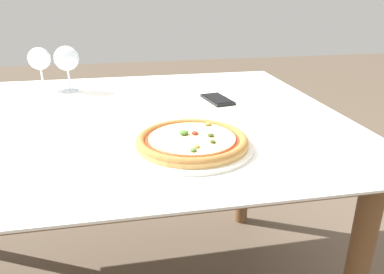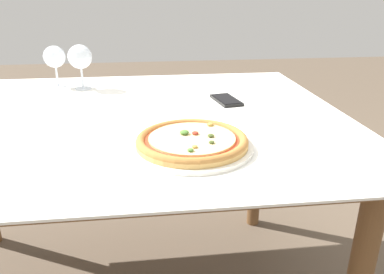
{
  "view_description": "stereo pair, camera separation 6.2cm",
  "coord_description": "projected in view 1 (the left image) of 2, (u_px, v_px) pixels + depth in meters",
  "views": [
    {
      "loc": [
        0.06,
        -1.11,
        1.12
      ],
      "look_at": [
        0.23,
        -0.28,
        0.78
      ],
      "focal_mm": 35.0,
      "sensor_mm": 36.0,
      "label": 1
    },
    {
      "loc": [
        0.13,
        -1.12,
        1.12
      ],
      "look_at": [
        0.23,
        -0.28,
        0.78
      ],
      "focal_mm": 35.0,
      "sensor_mm": 36.0,
      "label": 2
    }
  ],
  "objects": [
    {
      "name": "cell_phone",
      "position": [
        217.0,
        99.0,
        1.31
      ],
      "size": [
        0.1,
        0.15,
        0.01
      ],
      "color": "black",
      "rests_on": "dining_table"
    },
    {
      "name": "dining_table",
      "position": [
        103.0,
        141.0,
        1.17
      ],
      "size": [
        1.47,
        1.11,
        0.75
      ],
      "color": "brown",
      "rests_on": "ground_plane"
    },
    {
      "name": "pizza_plate",
      "position": [
        192.0,
        142.0,
        0.92
      ],
      "size": [
        0.3,
        0.3,
        0.04
      ],
      "color": "white",
      "rests_on": "dining_table"
    },
    {
      "name": "wine_glass_far_right",
      "position": [
        39.0,
        59.0,
        1.42
      ],
      "size": [
        0.08,
        0.08,
        0.16
      ],
      "color": "silver",
      "rests_on": "dining_table"
    },
    {
      "name": "wine_glass_far_left",
      "position": [
        67.0,
        59.0,
        1.39
      ],
      "size": [
        0.09,
        0.09,
        0.17
      ],
      "color": "silver",
      "rests_on": "dining_table"
    }
  ]
}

